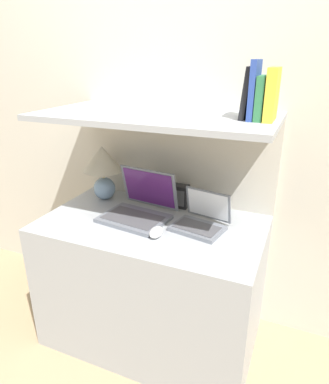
% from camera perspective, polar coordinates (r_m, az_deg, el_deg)
% --- Properties ---
extents(ground_plane, '(12.00, 12.00, 0.00)m').
position_cam_1_polar(ground_plane, '(2.04, -6.41, -28.39)').
color(ground_plane, '#9E8460').
extents(wall_back, '(6.00, 0.05, 2.40)m').
position_cam_1_polar(wall_back, '(2.01, 2.51, 11.31)').
color(wall_back, beige).
rests_on(wall_back, ground_plane).
extents(desk, '(1.16, 0.67, 0.75)m').
position_cam_1_polar(desk, '(2.00, -2.07, -14.75)').
color(desk, '#999EA3').
rests_on(desk, ground_plane).
extents(back_riser, '(1.16, 0.04, 1.28)m').
position_cam_1_polar(back_riser, '(2.15, 1.84, -3.80)').
color(back_riser, beige).
rests_on(back_riser, ground_plane).
extents(shelf, '(1.16, 0.60, 0.03)m').
position_cam_1_polar(shelf, '(1.70, -1.42, 12.55)').
color(shelf, '#999EA3').
rests_on(shelf, back_riser).
extents(table_lamp, '(0.23, 0.23, 0.33)m').
position_cam_1_polar(table_lamp, '(2.06, -10.22, 4.38)').
color(table_lamp, '#7593B2').
rests_on(table_lamp, desk).
extents(laptop_large, '(0.38, 0.35, 0.25)m').
position_cam_1_polar(laptop_large, '(1.85, -4.30, -2.74)').
color(laptop_large, slate).
rests_on(laptop_large, desk).
extents(laptop_small, '(0.28, 0.26, 0.18)m').
position_cam_1_polar(laptop_small, '(1.74, 6.08, -4.75)').
color(laptop_small, slate).
rests_on(laptop_small, desk).
extents(computer_mouse, '(0.07, 0.11, 0.04)m').
position_cam_1_polar(computer_mouse, '(1.67, -1.39, -6.71)').
color(computer_mouse, white).
rests_on(computer_mouse, desk).
extents(router_box, '(0.10, 0.07, 0.13)m').
position_cam_1_polar(router_box, '(1.97, 2.51, -0.67)').
color(router_box, black).
rests_on(router_box, desk).
extents(book_yellow, '(0.04, 0.17, 0.22)m').
position_cam_1_polar(book_yellow, '(1.54, 17.51, 15.25)').
color(book_yellow, gold).
rests_on(book_yellow, shelf).
extents(book_green, '(0.03, 0.15, 0.18)m').
position_cam_1_polar(book_green, '(1.55, 15.85, 14.82)').
color(book_green, '#2D7042').
rests_on(book_green, shelf).
extents(book_blue, '(0.02, 0.16, 0.24)m').
position_cam_1_polar(book_blue, '(1.55, 14.74, 16.10)').
color(book_blue, '#284293').
rests_on(book_blue, shelf).
extents(book_black, '(0.04, 0.12, 0.22)m').
position_cam_1_polar(book_black, '(1.56, 13.62, 15.70)').
color(book_black, black).
rests_on(book_black, shelf).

